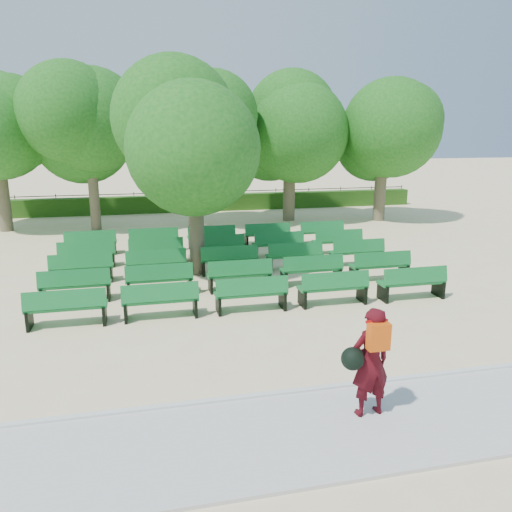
{
  "coord_description": "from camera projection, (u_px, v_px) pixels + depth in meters",
  "views": [
    {
      "loc": [
        -2.6,
        -13.48,
        4.32
      ],
      "look_at": [
        0.27,
        -1.0,
        1.1
      ],
      "focal_mm": 35.0,
      "sensor_mm": 36.0,
      "label": 1
    }
  ],
  "objects": [
    {
      "name": "ground",
      "position": [
        239.0,
        285.0,
        14.35
      ],
      "size": [
        120.0,
        120.0,
        0.0
      ],
      "primitive_type": "plane",
      "color": "beige"
    },
    {
      "name": "paving",
      "position": [
        335.0,
        430.0,
        7.35
      ],
      "size": [
        30.0,
        2.2,
        0.06
      ],
      "primitive_type": "cube",
      "color": "beige",
      "rests_on": "ground"
    },
    {
      "name": "curb",
      "position": [
        310.0,
        391.0,
        8.44
      ],
      "size": [
        30.0,
        0.12,
        0.1
      ],
      "primitive_type": "cube",
      "color": "silver",
      "rests_on": "ground"
    },
    {
      "name": "hedge",
      "position": [
        190.0,
        203.0,
        27.48
      ],
      "size": [
        26.0,
        0.7,
        0.9
      ],
      "primitive_type": "cube",
      "color": "#265014",
      "rests_on": "ground"
    },
    {
      "name": "fence",
      "position": [
        190.0,
        210.0,
        27.97
      ],
      "size": [
        26.0,
        0.1,
        1.02
      ],
      "primitive_type": null,
      "color": "black",
      "rests_on": "ground"
    },
    {
      "name": "tree_line",
      "position": [
        199.0,
        224.0,
        23.81
      ],
      "size": [
        21.8,
        6.8,
        7.04
      ],
      "primitive_type": null,
      "color": "#21661B",
      "rests_on": "ground"
    },
    {
      "name": "bench_array",
      "position": [
        227.0,
        270.0,
        15.59
      ],
      "size": [
        1.79,
        0.6,
        1.12
      ],
      "rotation": [
        0.0,
        0.0,
        -0.03
      ],
      "color": "#136F2E",
      "rests_on": "ground"
    },
    {
      "name": "tree_among",
      "position": [
        194.0,
        142.0,
        14.6
      ],
      "size": [
        4.3,
        4.3,
        5.96
      ],
      "color": "brown",
      "rests_on": "ground"
    },
    {
      "name": "person",
      "position": [
        370.0,
        361.0,
        7.5
      ],
      "size": [
        0.84,
        0.52,
        1.73
      ],
      "rotation": [
        0.0,
        0.0,
        3.26
      ],
      "color": "#3E080F",
      "rests_on": "ground"
    }
  ]
}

